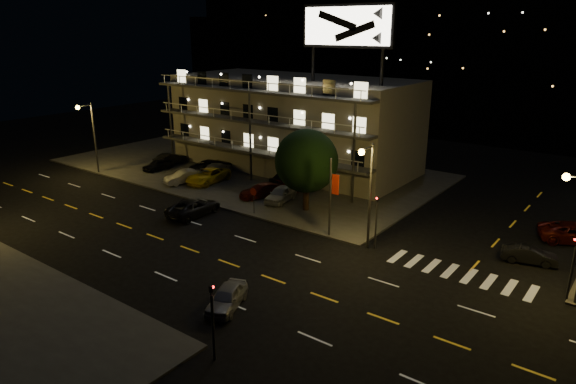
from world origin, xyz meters
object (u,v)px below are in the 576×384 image
Objects in this scene: lot_car_2 at (208,176)px; side_car_0 at (529,255)px; lot_car_7 at (217,169)px; road_car_west at (194,207)px; lot_car_4 at (281,194)px; tree at (306,163)px; road_car_east at (227,297)px.

lot_car_2 reaches higher than side_car_0.
side_car_0 is (31.92, -0.11, -0.28)m from lot_car_2.
lot_car_2 is 1.45× the size of side_car_0.
lot_car_7 is at bearing 109.93° from lot_car_2.
road_car_west is at bearing -56.25° from lot_car_2.
lot_car_4 reaches higher than lot_car_7.
lot_car_2 is 9.50m from road_car_west.
road_car_east is at bearing -70.31° from tree.
road_car_west is (5.82, -7.50, -0.16)m from lot_car_2.
tree is 1.37× the size of lot_car_2.
side_car_0 is at bearing 156.21° from lot_car_7.
lot_car_7 reaches higher than side_car_0.
tree is at bearing 147.85° from lot_car_7.
road_car_east is at bearing 116.30° from lot_car_7.
road_car_west reaches higher than side_car_0.
road_car_west is at bearing 105.50° from lot_car_7.
road_car_east reaches higher than side_car_0.
lot_car_7 is at bearing 167.06° from tree.
tree is at bearing 88.00° from road_car_east.
road_car_west is (-13.24, 9.81, 0.07)m from road_car_east.
side_car_0 is 0.95× the size of road_car_east.
road_car_west is (6.95, -10.04, -0.14)m from lot_car_7.
lot_car_7 reaches higher than road_car_east.
lot_car_2 is 2.78m from lot_car_7.
lot_car_7 is (-14.27, 3.28, -3.64)m from tree.
lot_car_4 is at bearing 76.20° from side_car_0.
lot_car_7 is at bearing 71.14° from side_car_0.
lot_car_4 is 1.15× the size of side_car_0.
lot_car_7 is (-11.08, 2.83, -0.00)m from lot_car_4.
side_car_0 is at bearing -10.04° from lot_car_4.
lot_car_7 is 28.32m from road_car_east.
side_car_0 is at bearing 31.53° from road_car_east.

